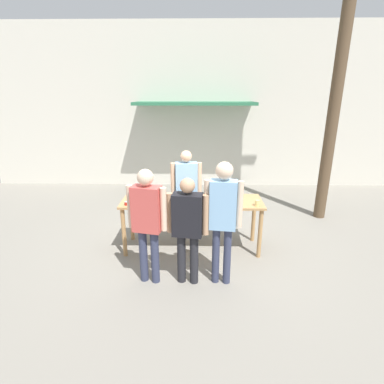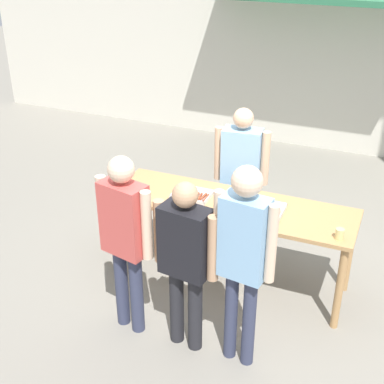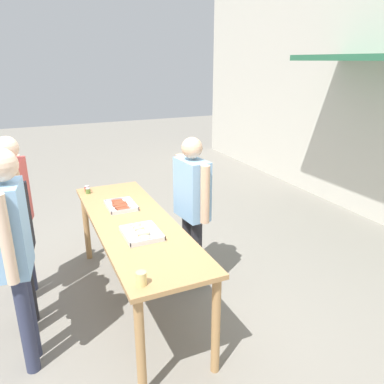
% 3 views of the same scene
% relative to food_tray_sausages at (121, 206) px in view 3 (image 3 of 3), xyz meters
% --- Properties ---
extents(ground_plane, '(24.00, 24.00, 0.00)m').
position_rel_food_tray_sausages_xyz_m(ground_plane, '(0.41, 0.02, -0.92)').
color(ground_plane, gray).
extents(serving_table, '(2.41, 0.73, 0.91)m').
position_rel_food_tray_sausages_xyz_m(serving_table, '(0.41, 0.02, -0.12)').
color(serving_table, tan).
rests_on(serving_table, ground).
extents(food_tray_sausages, '(0.37, 0.29, 0.04)m').
position_rel_food_tray_sausages_xyz_m(food_tray_sausages, '(0.00, 0.00, 0.00)').
color(food_tray_sausages, silver).
rests_on(food_tray_sausages, serving_table).
extents(food_tray_buns, '(0.39, 0.31, 0.06)m').
position_rel_food_tray_sausages_xyz_m(food_tray_buns, '(0.73, 0.00, 0.00)').
color(food_tray_buns, silver).
rests_on(food_tray_buns, serving_table).
extents(condiment_jar_mustard, '(0.06, 0.06, 0.06)m').
position_rel_food_tray_sausages_xyz_m(condiment_jar_mustard, '(-0.67, -0.23, 0.02)').
color(condiment_jar_mustard, '#B22319').
rests_on(condiment_jar_mustard, serving_table).
extents(condiment_jar_ketchup, '(0.06, 0.06, 0.06)m').
position_rel_food_tray_sausages_xyz_m(condiment_jar_ketchup, '(-0.58, -0.24, 0.02)').
color(condiment_jar_ketchup, '#567A38').
rests_on(condiment_jar_ketchup, serving_table).
extents(beer_cup, '(0.07, 0.07, 0.10)m').
position_rel_food_tray_sausages_xyz_m(beer_cup, '(1.47, -0.23, 0.03)').
color(beer_cup, '#DBC67A').
rests_on(beer_cup, serving_table).
extents(person_server_behind_table, '(0.59, 0.27, 1.65)m').
position_rel_food_tray_sausages_xyz_m(person_server_behind_table, '(0.28, 0.69, 0.06)').
color(person_server_behind_table, '#232328').
rests_on(person_server_behind_table, ground).
extents(person_customer_holding_hotdog, '(0.56, 0.30, 1.71)m').
position_rel_food_tray_sausages_xyz_m(person_customer_holding_hotdog, '(-0.19, -0.99, 0.10)').
color(person_customer_holding_hotdog, '#333851').
rests_on(person_customer_holding_hotdog, ground).
extents(person_customer_with_cup, '(0.52, 0.25, 1.81)m').
position_rel_food_tray_sausages_xyz_m(person_customer_with_cup, '(0.85, -1.00, 0.19)').
color(person_customer_with_cup, '#333851').
rests_on(person_customer_with_cup, ground).
extents(person_customer_waiting_in_line, '(0.59, 0.28, 1.59)m').
position_rel_food_tray_sausages_xyz_m(person_customer_waiting_in_line, '(0.37, -1.00, 0.02)').
color(person_customer_waiting_in_line, '#232328').
rests_on(person_customer_waiting_in_line, ground).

